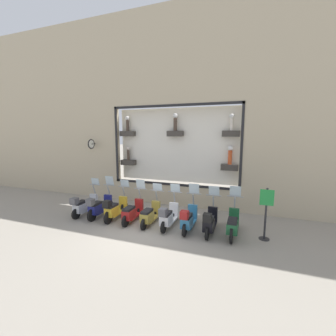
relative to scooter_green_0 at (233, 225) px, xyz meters
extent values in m
plane|color=gray|center=(-0.74, 3.15, -0.45)|extent=(120.00, 120.00, 0.00)
cube|color=tan|center=(2.86, 13.80, 4.39)|extent=(0.40, 14.69, 9.67)
cube|color=tan|center=(2.86, 3.15, 0.08)|extent=(0.40, 6.61, 1.05)
cube|color=tan|center=(2.86, 3.15, 6.93)|extent=(0.40, 6.61, 4.59)
cube|color=black|center=(2.65, 3.15, 4.58)|extent=(0.04, 6.61, 0.12)
cube|color=black|center=(2.65, 3.15, 0.66)|extent=(0.04, 6.61, 0.12)
cube|color=black|center=(2.65, -0.10, 2.62)|extent=(0.04, 0.12, 4.04)
cube|color=black|center=(2.65, 6.40, 2.62)|extent=(0.04, 0.12, 4.04)
cube|color=white|center=(3.21, 3.15, 2.62)|extent=(0.04, 6.37, 3.80)
cube|color=#38332D|center=(2.99, 0.41, 3.22)|extent=(0.36, 0.80, 0.28)
cylinder|color=silver|center=(2.99, 0.41, 3.64)|extent=(0.16, 0.16, 0.57)
sphere|color=white|center=(2.99, 0.41, 4.03)|extent=(0.20, 0.20, 0.20)
cube|color=#38332D|center=(2.99, 3.15, 3.22)|extent=(0.36, 0.80, 0.28)
cylinder|color=#47382D|center=(2.99, 3.15, 3.68)|extent=(0.18, 0.18, 0.64)
sphere|color=white|center=(2.99, 3.15, 4.12)|extent=(0.23, 0.23, 0.23)
cube|color=#38332D|center=(2.99, 5.89, 3.22)|extent=(0.36, 0.80, 0.28)
cylinder|color=#47382D|center=(2.99, 5.89, 3.66)|extent=(0.16, 0.16, 0.59)
sphere|color=white|center=(2.99, 5.89, 4.06)|extent=(0.21, 0.21, 0.21)
cube|color=#38332D|center=(2.99, 0.41, 1.63)|extent=(0.36, 0.80, 0.28)
cylinder|color=#CC4C23|center=(2.99, 0.41, 2.10)|extent=(0.18, 0.18, 0.66)
sphere|color=white|center=(2.99, 0.41, 2.55)|extent=(0.24, 0.24, 0.24)
cube|color=#38332D|center=(2.99, 5.89, 1.63)|extent=(0.36, 0.80, 0.28)
cylinder|color=#47382D|center=(2.99, 5.89, 2.05)|extent=(0.15, 0.15, 0.54)
sphere|color=beige|center=(2.99, 5.89, 2.41)|extent=(0.20, 0.20, 0.20)
cylinder|color=black|center=(2.48, 7.80, 2.65)|extent=(0.35, 0.05, 0.05)
torus|color=black|center=(2.31, 7.80, 2.65)|extent=(0.54, 0.06, 0.54)
cylinder|color=white|center=(2.31, 7.80, 2.65)|extent=(0.45, 0.03, 0.45)
cylinder|color=black|center=(0.72, 0.00, -0.17)|extent=(0.54, 0.09, 0.54)
cylinder|color=black|center=(-0.54, 0.00, -0.17)|extent=(0.54, 0.09, 0.54)
cube|color=#19512D|center=(0.09, 0.00, -0.19)|extent=(1.02, 0.38, 0.06)
cube|color=#19512D|center=(-0.28, 0.00, 0.02)|extent=(0.61, 0.35, 0.36)
cube|color=black|center=(-0.28, 0.00, 0.25)|extent=(0.58, 0.31, 0.10)
cube|color=#19512D|center=(0.64, 0.00, 0.12)|extent=(0.12, 0.37, 0.56)
cylinder|color=gray|center=(0.70, 0.00, 0.62)|extent=(0.20, 0.06, 0.45)
cylinder|color=gray|center=(0.77, 0.00, 0.83)|extent=(0.04, 0.61, 0.04)
cube|color=silver|center=(0.81, 0.00, 1.04)|extent=(0.10, 0.42, 0.41)
cylinder|color=black|center=(0.75, 0.81, -0.21)|extent=(0.47, 0.09, 0.47)
cylinder|color=black|center=(-0.57, 0.81, -0.21)|extent=(0.47, 0.09, 0.47)
cube|color=black|center=(0.09, 0.81, -0.22)|extent=(1.02, 0.38, 0.06)
cube|color=black|center=(-0.28, 0.81, -0.01)|extent=(0.61, 0.35, 0.36)
cube|color=black|center=(-0.28, 0.81, 0.22)|extent=(0.58, 0.31, 0.10)
cube|color=black|center=(0.64, 0.81, 0.09)|extent=(0.12, 0.37, 0.56)
cylinder|color=gray|center=(0.70, 0.81, 0.58)|extent=(0.20, 0.06, 0.45)
cylinder|color=gray|center=(0.77, 0.81, 0.79)|extent=(0.04, 0.61, 0.04)
cube|color=silver|center=(0.81, 0.81, 0.98)|extent=(0.09, 0.42, 0.37)
cube|color=black|center=(-0.62, 0.81, 0.38)|extent=(0.28, 0.28, 0.28)
cylinder|color=black|center=(0.75, 1.62, -0.21)|extent=(0.47, 0.09, 0.47)
cylinder|color=black|center=(-0.57, 1.62, -0.21)|extent=(0.47, 0.09, 0.47)
cube|color=teal|center=(0.09, 1.62, -0.23)|extent=(1.02, 0.38, 0.06)
cube|color=teal|center=(-0.28, 1.62, -0.02)|extent=(0.61, 0.35, 0.36)
cube|color=black|center=(-0.28, 1.62, 0.21)|extent=(0.58, 0.31, 0.10)
cube|color=teal|center=(0.64, 1.62, 0.08)|extent=(0.12, 0.37, 0.56)
cylinder|color=gray|center=(0.70, 1.62, 0.58)|extent=(0.20, 0.06, 0.45)
cylinder|color=gray|center=(0.77, 1.62, 0.79)|extent=(0.04, 0.60, 0.04)
cube|color=silver|center=(0.81, 1.62, 1.00)|extent=(0.10, 0.42, 0.41)
cube|color=maroon|center=(-0.62, 1.62, 0.37)|extent=(0.28, 0.28, 0.28)
cylinder|color=black|center=(0.76, 2.43, -0.22)|extent=(0.46, 0.09, 0.46)
cylinder|color=black|center=(-0.58, 2.43, -0.22)|extent=(0.46, 0.09, 0.46)
cube|color=silver|center=(0.09, 2.43, -0.23)|extent=(1.02, 0.39, 0.06)
cube|color=silver|center=(-0.28, 2.43, -0.02)|extent=(0.61, 0.35, 0.36)
cube|color=black|center=(-0.28, 2.43, 0.21)|extent=(0.58, 0.31, 0.10)
cube|color=silver|center=(0.64, 2.43, 0.08)|extent=(0.12, 0.37, 0.56)
cylinder|color=gray|center=(0.70, 2.43, 0.57)|extent=(0.20, 0.06, 0.45)
cylinder|color=gray|center=(0.77, 2.43, 0.79)|extent=(0.04, 0.60, 0.04)
cube|color=silver|center=(0.81, 2.43, 0.96)|extent=(0.09, 0.42, 0.35)
cube|color=#4C4C51|center=(-0.62, 2.43, 0.37)|extent=(0.28, 0.28, 0.28)
cylinder|color=black|center=(0.76, 3.25, -0.23)|extent=(0.44, 0.09, 0.44)
cylinder|color=black|center=(-0.58, 3.25, -0.23)|extent=(0.44, 0.09, 0.44)
cube|color=olive|center=(0.09, 3.25, -0.24)|extent=(1.02, 0.39, 0.06)
cube|color=olive|center=(-0.28, 3.25, -0.03)|extent=(0.61, 0.35, 0.36)
cube|color=black|center=(-0.28, 3.25, 0.20)|extent=(0.58, 0.31, 0.10)
cube|color=olive|center=(0.64, 3.25, 0.07)|extent=(0.12, 0.37, 0.56)
cylinder|color=gray|center=(0.70, 3.25, 0.57)|extent=(0.20, 0.06, 0.45)
cylinder|color=gray|center=(0.77, 3.25, 0.78)|extent=(0.04, 0.61, 0.04)
cube|color=silver|center=(0.81, 3.25, 0.94)|extent=(0.08, 0.42, 0.31)
cylinder|color=black|center=(0.75, 4.06, -0.21)|extent=(0.47, 0.09, 0.47)
cylinder|color=black|center=(-0.57, 4.06, -0.21)|extent=(0.47, 0.09, 0.47)
cube|color=maroon|center=(0.09, 4.06, -0.22)|extent=(1.02, 0.38, 0.06)
cube|color=maroon|center=(-0.28, 4.06, -0.01)|extent=(0.61, 0.35, 0.36)
cube|color=black|center=(-0.28, 4.06, 0.22)|extent=(0.58, 0.31, 0.10)
cube|color=maroon|center=(0.64, 4.06, 0.09)|extent=(0.12, 0.37, 0.56)
cylinder|color=gray|center=(0.70, 4.06, 0.58)|extent=(0.20, 0.06, 0.45)
cylinder|color=gray|center=(0.77, 4.06, 0.80)|extent=(0.04, 0.60, 0.04)
cube|color=silver|center=(0.81, 4.06, 1.00)|extent=(0.10, 0.42, 0.41)
cylinder|color=black|center=(0.73, 4.87, -0.18)|extent=(0.54, 0.09, 0.54)
cylinder|color=black|center=(-0.54, 4.87, -0.18)|extent=(0.54, 0.09, 0.54)
cube|color=gold|center=(0.09, 4.87, -0.19)|extent=(1.02, 0.38, 0.06)
cube|color=gold|center=(-0.28, 4.87, 0.02)|extent=(0.61, 0.35, 0.36)
cube|color=black|center=(-0.28, 4.87, 0.25)|extent=(0.58, 0.31, 0.10)
cube|color=gold|center=(0.64, 4.87, 0.12)|extent=(0.12, 0.37, 0.56)
cylinder|color=gray|center=(0.70, 4.87, 0.61)|extent=(0.20, 0.06, 0.45)
cylinder|color=gray|center=(0.77, 4.87, 0.83)|extent=(0.04, 0.61, 0.04)
cube|color=silver|center=(0.81, 4.87, 0.98)|extent=(0.08, 0.42, 0.31)
cube|color=black|center=(-0.60, 4.87, 0.41)|extent=(0.28, 0.28, 0.28)
cylinder|color=black|center=(0.73, 5.68, -0.18)|extent=(0.54, 0.09, 0.54)
cylinder|color=black|center=(-0.54, 5.68, -0.18)|extent=(0.54, 0.09, 0.54)
cube|color=navy|center=(0.09, 5.68, -0.19)|extent=(1.02, 0.38, 0.06)
cube|color=navy|center=(-0.28, 5.68, 0.02)|extent=(0.61, 0.35, 0.36)
cube|color=black|center=(-0.28, 5.68, 0.25)|extent=(0.58, 0.31, 0.10)
cube|color=navy|center=(0.64, 5.68, 0.12)|extent=(0.12, 0.37, 0.56)
cylinder|color=gray|center=(0.70, 5.68, 0.61)|extent=(0.20, 0.06, 0.45)
cylinder|color=gray|center=(0.77, 5.68, 0.83)|extent=(0.04, 0.61, 0.04)
cube|color=silver|center=(0.81, 5.68, 1.04)|extent=(0.11, 0.42, 0.43)
cube|color=#4C4C51|center=(-0.60, 5.68, 0.41)|extent=(0.28, 0.28, 0.28)
cylinder|color=black|center=(0.76, 6.49, -0.22)|extent=(0.46, 0.09, 0.46)
cylinder|color=black|center=(-0.58, 6.49, -0.22)|extent=(0.46, 0.09, 0.46)
cube|color=#B7BCC6|center=(0.09, 6.49, -0.23)|extent=(1.02, 0.38, 0.06)
cube|color=#B7BCC6|center=(-0.28, 6.49, -0.02)|extent=(0.61, 0.35, 0.36)
cube|color=black|center=(-0.28, 6.49, 0.21)|extent=(0.58, 0.31, 0.10)
cube|color=#B7BCC6|center=(0.64, 6.49, 0.08)|extent=(0.12, 0.37, 0.56)
cylinder|color=gray|center=(0.70, 6.49, 0.58)|extent=(0.20, 0.06, 0.45)
cylinder|color=gray|center=(0.77, 6.49, 0.79)|extent=(0.04, 0.61, 0.04)
cube|color=silver|center=(0.81, 6.49, 0.95)|extent=(0.08, 0.42, 0.32)
cube|color=#4C4C51|center=(-0.62, 6.49, 0.37)|extent=(0.28, 0.28, 0.28)
cylinder|color=#232326|center=(0.16, -1.07, -0.43)|extent=(0.36, 0.36, 0.02)
cylinder|color=#232326|center=(0.16, -1.07, 0.47)|extent=(0.07, 0.07, 1.84)
cube|color=#1E8438|center=(0.14, -1.07, 1.07)|extent=(0.03, 0.45, 0.55)
camera|label=1|loc=(-7.96, -0.40, 3.22)|focal=24.00mm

